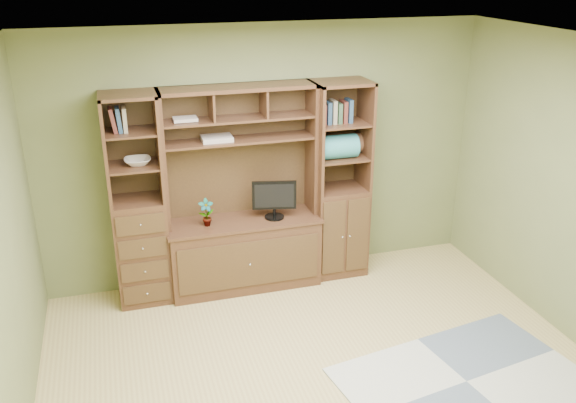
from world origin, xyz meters
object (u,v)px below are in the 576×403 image
object	(u,v)px
center_hutch	(242,192)
left_tower	(137,202)
right_tower	(339,181)
monitor	(274,193)

from	to	relation	value
center_hutch	left_tower	size ratio (longest dim) A/B	1.00
left_tower	right_tower	size ratio (longest dim) A/B	1.00
left_tower	right_tower	distance (m)	2.02
monitor	right_tower	bearing A→B (deg)	18.72
left_tower	monitor	bearing A→B (deg)	-3.27
center_hutch	monitor	size ratio (longest dim) A/B	3.83
left_tower	monitor	size ratio (longest dim) A/B	3.83
center_hutch	monitor	distance (m)	0.31
right_tower	monitor	size ratio (longest dim) A/B	3.83
center_hutch	right_tower	size ratio (longest dim) A/B	1.00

